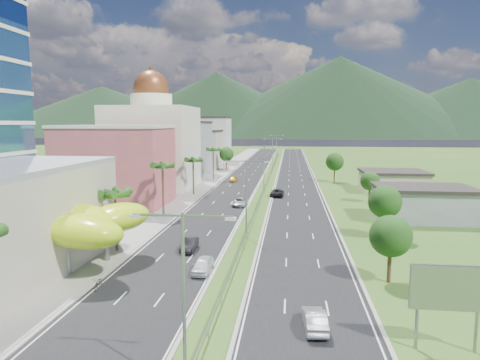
% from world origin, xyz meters
% --- Properties ---
extents(ground, '(500.00, 500.00, 0.00)m').
position_xyz_m(ground, '(0.00, 0.00, 0.00)').
color(ground, '#2D5119').
rests_on(ground, ground).
extents(road_left, '(11.00, 260.00, 0.04)m').
position_xyz_m(road_left, '(-7.50, 90.00, 0.02)').
color(road_left, black).
rests_on(road_left, ground).
extents(road_right, '(11.00, 260.00, 0.04)m').
position_xyz_m(road_right, '(7.50, 90.00, 0.02)').
color(road_right, black).
rests_on(road_right, ground).
extents(sidewalk_left, '(7.00, 260.00, 0.12)m').
position_xyz_m(sidewalk_left, '(-17.00, 90.00, 0.06)').
color(sidewalk_left, gray).
rests_on(sidewalk_left, ground).
extents(median_guardrail, '(0.10, 216.06, 0.76)m').
position_xyz_m(median_guardrail, '(0.00, 71.99, 0.62)').
color(median_guardrail, gray).
rests_on(median_guardrail, ground).
extents(streetlight_median_a, '(6.04, 0.25, 11.00)m').
position_xyz_m(streetlight_median_a, '(0.00, -25.00, 6.75)').
color(streetlight_median_a, gray).
rests_on(streetlight_median_a, ground).
extents(streetlight_median_b, '(6.04, 0.25, 11.00)m').
position_xyz_m(streetlight_median_b, '(0.00, 10.00, 6.75)').
color(streetlight_median_b, gray).
rests_on(streetlight_median_b, ground).
extents(streetlight_median_c, '(6.04, 0.25, 11.00)m').
position_xyz_m(streetlight_median_c, '(0.00, 50.00, 6.75)').
color(streetlight_median_c, gray).
rests_on(streetlight_median_c, ground).
extents(streetlight_median_d, '(6.04, 0.25, 11.00)m').
position_xyz_m(streetlight_median_d, '(0.00, 95.00, 6.75)').
color(streetlight_median_d, gray).
rests_on(streetlight_median_d, ground).
extents(streetlight_median_e, '(6.04, 0.25, 11.00)m').
position_xyz_m(streetlight_median_e, '(0.00, 140.00, 6.75)').
color(streetlight_median_e, gray).
rests_on(streetlight_median_e, ground).
extents(lime_canopy, '(18.00, 15.00, 7.40)m').
position_xyz_m(lime_canopy, '(-20.00, -4.00, 4.99)').
color(lime_canopy, '#BBE316').
rests_on(lime_canopy, ground).
extents(pink_shophouse, '(20.00, 15.00, 15.00)m').
position_xyz_m(pink_shophouse, '(-28.00, 32.00, 7.50)').
color(pink_shophouse, '#BC4D59').
rests_on(pink_shophouse, ground).
extents(domed_building, '(20.00, 20.00, 28.70)m').
position_xyz_m(domed_building, '(-28.00, 55.00, 11.35)').
color(domed_building, beige).
rests_on(domed_building, ground).
extents(midrise_grey, '(16.00, 15.00, 16.00)m').
position_xyz_m(midrise_grey, '(-27.00, 80.00, 8.00)').
color(midrise_grey, gray).
rests_on(midrise_grey, ground).
extents(midrise_beige, '(16.00, 15.00, 13.00)m').
position_xyz_m(midrise_beige, '(-27.00, 102.00, 6.50)').
color(midrise_beige, '#B1A892').
rests_on(midrise_beige, ground).
extents(midrise_white, '(16.00, 15.00, 18.00)m').
position_xyz_m(midrise_white, '(-27.00, 125.00, 9.00)').
color(midrise_white, silver).
rests_on(midrise_white, ground).
extents(billboard, '(5.20, 0.35, 6.20)m').
position_xyz_m(billboard, '(17.00, -18.00, 4.42)').
color(billboard, gray).
rests_on(billboard, ground).
extents(shed_near, '(15.00, 10.00, 5.00)m').
position_xyz_m(shed_near, '(28.00, 25.00, 2.50)').
color(shed_near, gray).
rests_on(shed_near, ground).
extents(shed_far, '(14.00, 12.00, 4.40)m').
position_xyz_m(shed_far, '(30.00, 55.00, 2.20)').
color(shed_far, '#B1A892').
rests_on(shed_far, ground).
extents(palm_tree_b, '(3.60, 3.60, 8.10)m').
position_xyz_m(palm_tree_b, '(-15.50, 2.00, 7.06)').
color(palm_tree_b, '#47301C').
rests_on(palm_tree_b, ground).
extents(palm_tree_c, '(3.60, 3.60, 9.60)m').
position_xyz_m(palm_tree_c, '(-15.50, 22.00, 8.50)').
color(palm_tree_c, '#47301C').
rests_on(palm_tree_c, ground).
extents(palm_tree_d, '(3.60, 3.60, 8.60)m').
position_xyz_m(palm_tree_d, '(-15.50, 45.00, 7.54)').
color(palm_tree_d, '#47301C').
rests_on(palm_tree_d, ground).
extents(palm_tree_e, '(3.60, 3.60, 9.40)m').
position_xyz_m(palm_tree_e, '(-15.50, 70.00, 8.31)').
color(palm_tree_e, '#47301C').
rests_on(palm_tree_e, ground).
extents(leafy_tree_lfar, '(4.90, 4.90, 8.05)m').
position_xyz_m(leafy_tree_lfar, '(-15.50, 95.00, 5.58)').
color(leafy_tree_lfar, '#47301C').
rests_on(leafy_tree_lfar, ground).
extents(leafy_tree_ra, '(4.20, 4.20, 6.90)m').
position_xyz_m(leafy_tree_ra, '(16.00, -5.00, 4.78)').
color(leafy_tree_ra, '#47301C').
rests_on(leafy_tree_ra, ground).
extents(leafy_tree_rb, '(4.55, 4.55, 7.47)m').
position_xyz_m(leafy_tree_rb, '(19.00, 12.00, 5.18)').
color(leafy_tree_rb, '#47301C').
rests_on(leafy_tree_rb, ground).
extents(leafy_tree_rc, '(3.85, 3.85, 6.33)m').
position_xyz_m(leafy_tree_rc, '(22.00, 40.00, 4.37)').
color(leafy_tree_rc, '#47301C').
rests_on(leafy_tree_rc, ground).
extents(leafy_tree_rd, '(4.90, 4.90, 8.05)m').
position_xyz_m(leafy_tree_rd, '(18.00, 70.00, 5.58)').
color(leafy_tree_rd, '#47301C').
rests_on(leafy_tree_rd, ground).
extents(mountain_ridge, '(860.00, 140.00, 90.00)m').
position_xyz_m(mountain_ridge, '(60.00, 450.00, 0.00)').
color(mountain_ridge, black).
rests_on(mountain_ridge, ground).
extents(car_white_near_left, '(1.92, 4.64, 1.57)m').
position_xyz_m(car_white_near_left, '(-3.20, -4.39, 0.83)').
color(car_white_near_left, silver).
rests_on(car_white_near_left, road_left).
extents(car_dark_left, '(1.74, 4.69, 1.53)m').
position_xyz_m(car_dark_left, '(-6.50, 3.24, 0.81)').
color(car_dark_left, black).
rests_on(car_dark_left, road_left).
extents(car_silver_mid_left, '(2.68, 5.43, 1.48)m').
position_xyz_m(car_silver_mid_left, '(-3.62, 33.11, 0.78)').
color(car_silver_mid_left, '#A4A7AB').
rests_on(car_silver_mid_left, road_left).
extents(car_yellow_far_left, '(1.92, 4.70, 1.36)m').
position_xyz_m(car_yellow_far_left, '(-9.48, 67.24, 0.72)').
color(car_yellow_far_left, '#C49017').
rests_on(car_yellow_far_left, road_left).
extents(car_silver_right, '(1.98, 4.79, 1.54)m').
position_xyz_m(car_silver_right, '(8.01, -15.91, 0.81)').
color(car_silver_right, '#A2A6AA').
rests_on(car_silver_right, road_right).
extents(car_dark_far_right, '(2.98, 5.97, 1.62)m').
position_xyz_m(car_dark_far_right, '(3.20, 45.04, 0.85)').
color(car_dark_far_right, black).
rests_on(car_dark_far_right, road_right).
extents(motorcycle, '(0.93, 2.23, 1.38)m').
position_xyz_m(motorcycle, '(-12.30, -10.09, 0.73)').
color(motorcycle, black).
rests_on(motorcycle, road_left).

